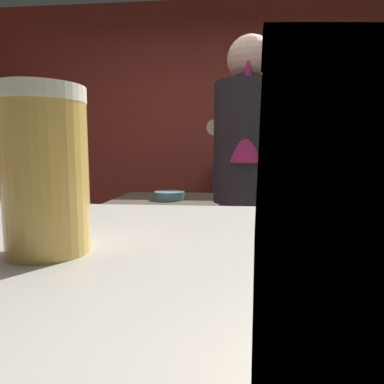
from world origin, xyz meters
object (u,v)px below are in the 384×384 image
at_px(knife_block, 351,183).
at_px(mixing_bowl, 169,196).
at_px(bartender, 248,189).
at_px(bottle_hot_sauce, 257,152).
at_px(chefs_knife, 289,200).
at_px(pint_glass_near, 46,171).
at_px(bottle_soy, 252,152).
at_px(mini_fridge, 19,224).

bearing_deg(knife_block, mixing_bowl, -174.46).
relative_size(bartender, bottle_hot_sauce, 7.07).
bearing_deg(bartender, chefs_knife, -25.98).
height_order(bartender, mixing_bowl, bartender).
height_order(pint_glass_near, bottle_hot_sauce, bottle_hot_sauce).
relative_size(knife_block, chefs_knife, 1.19).
bearing_deg(bottle_soy, bartender, -95.38).
relative_size(pint_glass_near, bottle_hot_sauce, 0.60).
relative_size(bartender, mixing_bowl, 9.33).
height_order(bartender, chefs_knife, bartender).
distance_m(chefs_knife, bottle_soy, 1.15).
xyz_separation_m(knife_block, chefs_knife, (-0.39, -0.07, -0.10)).
xyz_separation_m(bartender, mixing_bowl, (-0.45, 0.37, -0.09)).
bearing_deg(bartender, bottle_soy, 3.32).
height_order(mini_fridge, chefs_knife, mini_fridge).
xyz_separation_m(knife_block, bottle_soy, (-0.53, 1.03, 0.19)).
bearing_deg(mini_fridge, pint_glass_near, -56.47).
xyz_separation_m(bartender, bottle_hot_sauce, (0.21, 1.68, 0.19)).
bearing_deg(pint_glass_near, bottle_soy, 81.71).
height_order(bartender, knife_block, bartender).
bearing_deg(mixing_bowl, knife_block, 5.54).
xyz_separation_m(mini_fridge, knife_block, (2.81, -0.96, 0.52)).
height_order(mini_fridge, bartender, bartender).
distance_m(mini_fridge, bartender, 2.63).
bearing_deg(bottle_hot_sauce, bartender, -96.98).
relative_size(mixing_bowl, bottle_hot_sauce, 0.76).
bearing_deg(bottle_soy, bottle_hot_sauce, 69.85).
bearing_deg(knife_block, pint_glass_near, -117.06).
height_order(knife_block, mixing_bowl, knife_block).
distance_m(bartender, bottle_hot_sauce, 1.71).
bearing_deg(mini_fridge, bottle_hot_sauce, 6.00).
height_order(mini_fridge, pint_glass_near, pint_glass_near).
relative_size(mini_fridge, bartender, 0.55).
bearing_deg(mini_fridge, bottle_soy, 1.82).
relative_size(bottle_soy, bottle_hot_sauce, 0.95).
distance_m(pint_glass_near, bottle_hot_sauce, 3.10).
xyz_separation_m(knife_block, mixing_bowl, (-1.12, -0.11, -0.08)).
distance_m(mini_fridge, knife_block, 3.02).
xyz_separation_m(mixing_bowl, pint_glass_near, (0.17, -1.75, 0.25)).
height_order(mini_fridge, knife_block, knife_block).
xyz_separation_m(chefs_knife, pint_glass_near, (-0.56, -1.78, 0.27)).
relative_size(bartender, pint_glass_near, 11.75).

